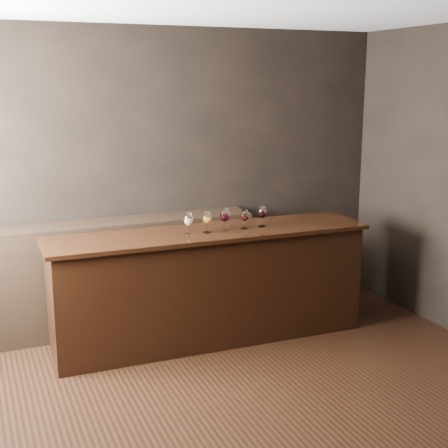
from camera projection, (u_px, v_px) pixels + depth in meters
name	position (u px, v px, depth m)	size (l,w,h in m)	color
ground	(237.00, 423.00, 4.28)	(5.00, 5.00, 0.00)	black
room_shell	(197.00, 161.00, 3.89)	(5.02, 4.52, 2.81)	black
bar_counter	(210.00, 288.00, 5.58)	(2.78, 0.60, 0.97)	black
bar_top	(209.00, 233.00, 5.47)	(2.87, 0.67, 0.04)	black
back_bar_shelf	(103.00, 276.00, 5.81)	(2.87, 0.40, 1.03)	black
glass_white	(188.00, 220.00, 5.33)	(0.08, 0.08, 0.19)	white
glass_amber	(207.00, 218.00, 5.39)	(0.08, 0.08, 0.18)	white
glass_red_a	(225.00, 216.00, 5.45)	(0.08, 0.08, 0.20)	white
glass_red_b	(245.00, 216.00, 5.53)	(0.07, 0.07, 0.17)	white
glass_red_c	(262.00, 213.00, 5.61)	(0.08, 0.08, 0.18)	white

